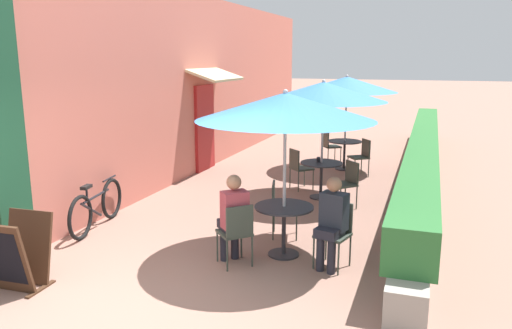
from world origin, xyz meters
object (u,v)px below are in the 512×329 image
bicycle_leaning (97,207)px  cafe_chair_far_left (362,154)px  menu_board (17,253)px  cafe_chair_mid_left (347,181)px  patio_table_far (345,148)px  seated_patron_near_back (332,219)px  patio_umbrella_mid (324,92)px  patio_table_mid (321,171)px  patio_umbrella_far (347,84)px  cafe_chair_near_back (335,229)px  patio_umbrella_near (285,107)px  cafe_chair_near_right (237,230)px  seated_patron_near_right (233,215)px  cafe_chair_mid_right (299,166)px  cafe_chair_far_right (329,144)px  coffee_cup_mid (318,159)px  patio_table_near (284,219)px  cafe_chair_near_left (280,205)px

bicycle_leaning → cafe_chair_far_left: bearing=45.7°
bicycle_leaning → menu_board: menu_board is taller
cafe_chair_mid_left → patio_table_far: bearing=-34.6°
seated_patron_near_back → patio_umbrella_mid: 3.71m
patio_table_mid → cafe_chair_mid_left: 0.76m
seated_patron_near_back → patio_umbrella_far: patio_umbrella_far is taller
cafe_chair_near_back → menu_board: (-3.51, -1.92, -0.07)m
patio_umbrella_near → patio_umbrella_mid: same height
cafe_chair_near_right → seated_patron_near_right: bearing=90.0°
menu_board → seated_patron_near_right: bearing=32.0°
seated_patron_near_right → cafe_chair_mid_right: size_ratio=1.44×
patio_table_far → patio_umbrella_far: size_ratio=0.34×
cafe_chair_near_right → patio_table_far: 6.43m
seated_patron_near_back → patio_umbrella_mid: patio_umbrella_mid is taller
cafe_chair_near_right → cafe_chair_far_right: bearing=46.5°
seated_patron_near_right → cafe_chair_mid_right: bearing=47.5°
cafe_chair_near_back → coffee_cup_mid: size_ratio=9.67×
patio_table_near → cafe_chair_near_right: cafe_chair_near_right is taller
coffee_cup_mid → cafe_chair_far_right: bearing=97.3°
seated_patron_near_back → cafe_chair_far_right: (-1.34, 6.65, -0.17)m
cafe_chair_mid_left → bicycle_leaning: cafe_chair_mid_left is taller
seated_patron_near_back → patio_table_mid: size_ratio=1.50×
cafe_chair_near_right → seated_patron_near_right: 0.20m
cafe_chair_mid_right → cafe_chair_far_left: 2.02m
cafe_chair_near_right → menu_board: size_ratio=0.97×
coffee_cup_mid → cafe_chair_far_right: size_ratio=0.10×
coffee_cup_mid → cafe_chair_far_right: (-0.42, 3.25, -0.25)m
cafe_chair_mid_right → coffee_cup_mid: cafe_chair_mid_right is taller
seated_patron_near_right → cafe_chair_far_right: (-0.06, 6.92, -0.17)m
patio_umbrella_mid → bicycle_leaning: (-3.08, -3.00, -1.75)m
patio_umbrella_far → patio_umbrella_mid: bearing=-90.0°
patio_umbrella_near → cafe_chair_near_right: bearing=-129.6°
patio_umbrella_near → bicycle_leaning: size_ratio=1.39×
cafe_chair_near_right → patio_umbrella_far: size_ratio=0.36×
cafe_chair_far_right → cafe_chair_mid_left: bearing=-19.3°
patio_table_near → cafe_chair_mid_right: 3.64m
patio_table_near → cafe_chair_near_left: size_ratio=0.96×
patio_umbrella_near → coffee_cup_mid: patio_umbrella_near is taller
seated_patron_near_right → cafe_chair_mid_left: size_ratio=1.44×
menu_board → cafe_chair_mid_left: bearing=52.3°
cafe_chair_near_right → coffee_cup_mid: size_ratio=9.67×
menu_board → patio_table_near: bearing=33.5°
cafe_chair_mid_right → coffee_cup_mid: size_ratio=9.67×
cafe_chair_near_back → patio_umbrella_near: bearing=5.8°
patio_table_mid → bicycle_leaning: (-3.08, -3.00, -0.17)m
coffee_cup_mid → cafe_chair_mid_right: bearing=141.2°
cafe_chair_mid_right → seated_patron_near_back: bearing=-24.2°
cafe_chair_near_left → cafe_chair_near_back: same height
cafe_chair_mid_right → cafe_chair_far_left: size_ratio=1.00×
bicycle_leaning → cafe_chair_near_back: bearing=-12.7°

